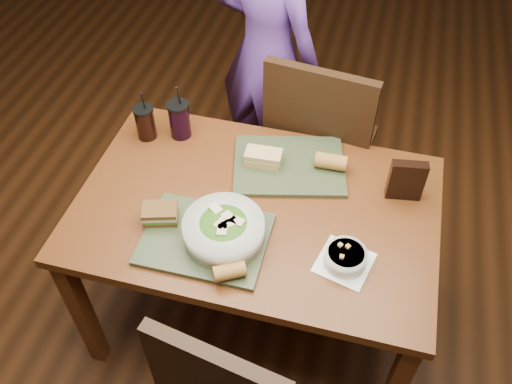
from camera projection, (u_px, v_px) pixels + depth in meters
ground at (256, 312)px, 2.51m from camera, size 6.00×6.00×0.00m
dining_table at (256, 221)px, 2.02m from camera, size 1.30×0.85×0.75m
chair_far at (317, 145)px, 2.42m from camera, size 0.51×0.51×1.05m
diner at (267, 53)px, 2.61m from camera, size 0.64×0.52×1.51m
tray_near at (205, 239)px, 1.84m from camera, size 0.42×0.32×0.02m
tray_far at (289, 166)px, 2.08m from camera, size 0.48×0.41×0.02m
salad_bowl at (224, 229)px, 1.80m from camera, size 0.27×0.27×0.09m
soup_bowl at (345, 257)px, 1.76m from camera, size 0.21×0.21×0.07m
sandwich_near at (160, 214)px, 1.87m from camera, size 0.14×0.11×0.06m
sandwich_far at (263, 158)px, 2.06m from camera, size 0.14×0.08×0.06m
baguette_near at (230, 271)px, 1.71m from camera, size 0.11×0.09×0.05m
baguette_far at (331, 162)px, 2.04m from camera, size 0.12×0.06×0.06m
cup_cola at (145, 122)px, 2.16m from camera, size 0.08×0.08×0.22m
cup_berry at (179, 119)px, 2.16m from camera, size 0.09×0.09×0.24m
chip_bag at (406, 180)px, 1.92m from camera, size 0.13×0.06×0.17m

